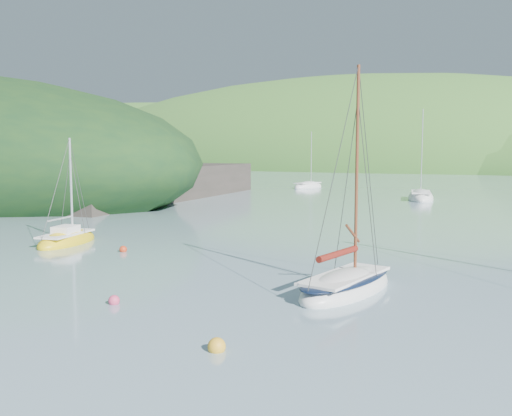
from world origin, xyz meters
The scene contains 7 objects.
ground centered at (0.00, 0.00, 0.00)m, with size 700.00×700.00×0.00m, color #7697A3.
shoreline_hills centered at (-9.66, 172.42, 0.00)m, with size 690.00×135.00×56.00m.
daysailer_white centered at (4.81, 6.84, 0.21)m, with size 2.64×6.01×8.98m.
sailboat_yellow centered at (-12.82, 9.02, 0.17)m, with size 3.28×5.25×6.50m.
distant_sloop_a centered at (-3.34, 48.06, 0.18)m, with size 4.51×7.75×10.45m.
distant_sloop_c centered at (-22.00, 59.33, 0.16)m, with size 2.93×6.22×8.55m.
mooring_buoys centered at (-0.44, 2.17, 0.12)m, with size 12.99×10.02×0.48m.
Camera 1 is at (12.59, -12.71, 5.23)m, focal length 40.00 mm.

